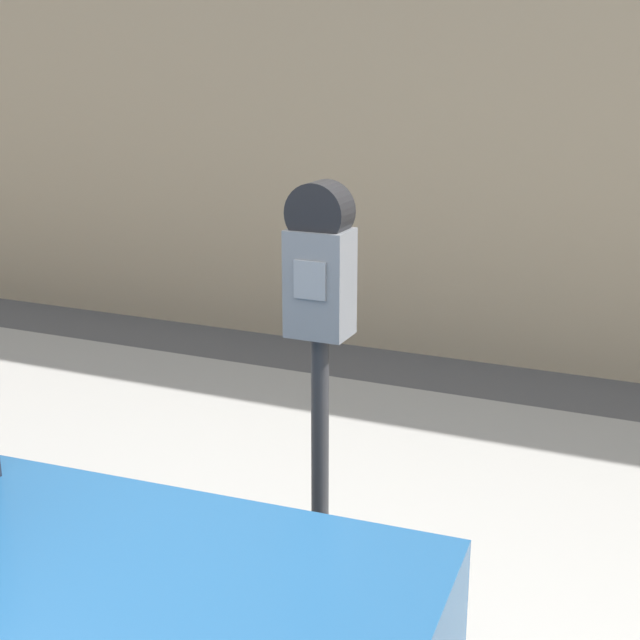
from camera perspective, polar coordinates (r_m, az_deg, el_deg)
sidewalk at (r=4.34m, az=0.83°, el=-11.15°), size 24.00×2.80×0.11m
parking_meter at (r=2.80m, az=-0.00°, el=0.35°), size 0.19×0.15×1.60m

